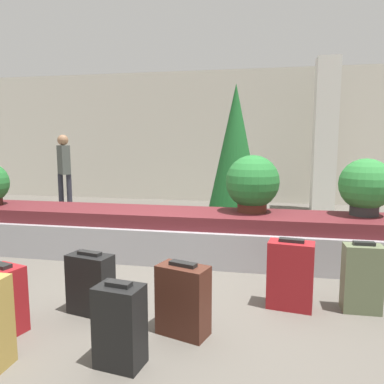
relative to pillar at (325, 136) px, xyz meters
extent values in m
plane|color=#59544C|center=(-2.12, -4.94, -1.60)|extent=(18.00, 18.00, 0.00)
cube|color=beige|center=(-2.12, 0.94, 0.00)|extent=(18.00, 0.06, 3.20)
cube|color=#9E9EA3|center=(-2.12, -3.72, -1.38)|extent=(8.94, 0.95, 0.43)
cube|color=#5B1E23|center=(-2.12, -3.72, -1.08)|extent=(8.58, 0.79, 0.17)
cube|color=silver|center=(0.00, 0.00, 0.00)|extent=(0.46, 0.46, 3.20)
cube|color=maroon|center=(-0.97, -5.01, -1.30)|extent=(0.42, 0.27, 0.61)
cube|color=black|center=(-0.97, -5.01, -0.98)|extent=(0.23, 0.11, 0.03)
cube|color=#472319|center=(-1.81, -5.65, -1.33)|extent=(0.43, 0.32, 0.55)
cube|color=black|center=(-1.81, -5.65, -1.04)|extent=(0.23, 0.13, 0.03)
cube|color=black|center=(-2.67, -5.45, -1.34)|extent=(0.42, 0.28, 0.52)
cube|color=black|center=(-2.67, -5.45, -1.06)|extent=(0.22, 0.11, 0.03)
cube|color=maroon|center=(-3.18, -5.90, -1.34)|extent=(0.33, 0.30, 0.53)
cube|color=black|center=(-3.18, -5.90, -1.06)|extent=(0.17, 0.12, 0.03)
cube|color=black|center=(-2.13, -6.13, -1.32)|extent=(0.34, 0.26, 0.55)
cube|color=black|center=(-2.13, -6.13, -1.03)|extent=(0.18, 0.10, 0.03)
cube|color=#5B6647|center=(-0.36, -4.96, -1.30)|extent=(0.32, 0.19, 0.60)
cube|color=black|center=(-0.36, -4.96, -0.99)|extent=(0.18, 0.07, 0.03)
cylinder|color=#2D2D2D|center=(-0.03, -3.56, -0.90)|extent=(0.33, 0.33, 0.20)
sphere|color=#2D7F38|center=(-0.03, -3.56, -0.62)|extent=(0.62, 0.62, 0.62)
cylinder|color=#4C2319|center=(-1.37, -3.59, -0.90)|extent=(0.37, 0.37, 0.20)
sphere|color=#236B2D|center=(-1.37, -3.59, -0.61)|extent=(0.67, 0.67, 0.67)
cylinder|color=#282833|center=(-5.59, -0.92, -1.21)|extent=(0.11, 0.11, 0.78)
cylinder|color=#282833|center=(-5.39, -0.92, -1.21)|extent=(0.11, 0.11, 0.78)
cube|color=#474C47|center=(-5.49, -0.92, -0.51)|extent=(0.36, 0.34, 0.62)
sphere|color=#936B4C|center=(-5.49, -0.92, -0.08)|extent=(0.23, 0.23, 0.23)
cylinder|color=#4C331E|center=(-1.69, -2.29, -1.51)|extent=(0.16, 0.16, 0.18)
cone|color=#195623|center=(-1.69, -2.29, -0.31)|extent=(0.94, 0.94, 2.21)
camera|label=1|loc=(-1.21, -8.33, -0.11)|focal=35.00mm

